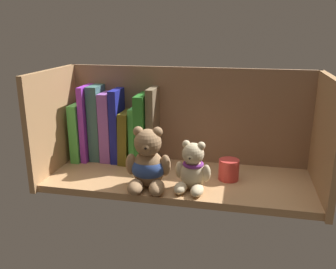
{
  "coord_description": "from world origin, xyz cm",
  "views": [
    {
      "loc": [
        16.76,
        -93.84,
        43.69
      ],
      "look_at": [
        -3.25,
        0.0,
        14.56
      ],
      "focal_mm": 38.56,
      "sensor_mm": 36.0,
      "label": 1
    }
  ],
  "objects_px": {
    "book_8": "(154,126)",
    "book_7": "(145,128)",
    "book_5": "(128,135)",
    "book_4": "(119,125)",
    "teddy_bear_smaller": "(192,169)",
    "book_6": "(136,134)",
    "book_1": "(90,122)",
    "book_0": "(83,130)",
    "teddy_bear_larger": "(148,164)",
    "pillar_candle": "(229,170)",
    "book_3": "(109,126)",
    "book_2": "(98,122)"
  },
  "relations": [
    {
      "from": "book_4",
      "to": "book_5",
      "type": "xyz_separation_m",
      "value": [
        0.03,
        0.0,
        -0.03
      ]
    },
    {
      "from": "book_5",
      "to": "teddy_bear_smaller",
      "type": "bearing_deg",
      "value": -37.29
    },
    {
      "from": "book_8",
      "to": "book_7",
      "type": "bearing_deg",
      "value": 180.0
    },
    {
      "from": "teddy_bear_smaller",
      "to": "book_2",
      "type": "bearing_deg",
      "value": 151.88
    },
    {
      "from": "book_8",
      "to": "teddy_bear_larger",
      "type": "distance_m",
      "value": 0.2
    },
    {
      "from": "book_5",
      "to": "teddy_bear_larger",
      "type": "relative_size",
      "value": 0.98
    },
    {
      "from": "book_2",
      "to": "book_6",
      "type": "distance_m",
      "value": 0.13
    },
    {
      "from": "book_4",
      "to": "book_6",
      "type": "relative_size",
      "value": 1.3
    },
    {
      "from": "book_7",
      "to": "book_8",
      "type": "relative_size",
      "value": 0.92
    },
    {
      "from": "book_2",
      "to": "book_5",
      "type": "bearing_deg",
      "value": 0.0
    },
    {
      "from": "teddy_bear_smaller",
      "to": "book_4",
      "type": "bearing_deg",
      "value": 145.96
    },
    {
      "from": "book_4",
      "to": "book_7",
      "type": "height_order",
      "value": "book_4"
    },
    {
      "from": "book_1",
      "to": "book_5",
      "type": "xyz_separation_m",
      "value": [
        0.13,
        0.0,
        -0.04
      ]
    },
    {
      "from": "teddy_bear_larger",
      "to": "teddy_bear_smaller",
      "type": "relative_size",
      "value": 1.26
    },
    {
      "from": "pillar_candle",
      "to": "book_7",
      "type": "bearing_deg",
      "value": 161.14
    },
    {
      "from": "book_1",
      "to": "book_5",
      "type": "bearing_deg",
      "value": 0.0
    },
    {
      "from": "book_6",
      "to": "teddy_bear_larger",
      "type": "bearing_deg",
      "value": -64.74
    },
    {
      "from": "book_2",
      "to": "teddy_bear_larger",
      "type": "xyz_separation_m",
      "value": [
        0.21,
        -0.19,
        -0.05
      ]
    },
    {
      "from": "book_0",
      "to": "book_4",
      "type": "relative_size",
      "value": 0.79
    },
    {
      "from": "book_8",
      "to": "teddy_bear_larger",
      "type": "height_order",
      "value": "book_8"
    },
    {
      "from": "book_1",
      "to": "book_3",
      "type": "distance_m",
      "value": 0.07
    },
    {
      "from": "book_0",
      "to": "book_7",
      "type": "xyz_separation_m",
      "value": [
        0.21,
        0.0,
        0.02
      ]
    },
    {
      "from": "book_0",
      "to": "pillar_candle",
      "type": "height_order",
      "value": "book_0"
    },
    {
      "from": "book_5",
      "to": "pillar_candle",
      "type": "xyz_separation_m",
      "value": [
        0.32,
        -0.09,
        -0.05
      ]
    },
    {
      "from": "teddy_bear_larger",
      "to": "book_7",
      "type": "bearing_deg",
      "value": 107.78
    },
    {
      "from": "book_7",
      "to": "teddy_bear_larger",
      "type": "relative_size",
      "value": 1.32
    },
    {
      "from": "book_2",
      "to": "teddy_bear_smaller",
      "type": "relative_size",
      "value": 1.8
    },
    {
      "from": "book_0",
      "to": "teddy_bear_smaller",
      "type": "height_order",
      "value": "book_0"
    },
    {
      "from": "book_6",
      "to": "book_5",
      "type": "bearing_deg",
      "value": 180.0
    },
    {
      "from": "book_5",
      "to": "book_4",
      "type": "bearing_deg",
      "value": 180.0
    },
    {
      "from": "book_1",
      "to": "book_4",
      "type": "xyz_separation_m",
      "value": [
        0.1,
        0.0,
        -0.0
      ]
    },
    {
      "from": "book_4",
      "to": "teddy_bear_larger",
      "type": "bearing_deg",
      "value": -52.1
    },
    {
      "from": "book_4",
      "to": "pillar_candle",
      "type": "relative_size",
      "value": 3.92
    },
    {
      "from": "book_8",
      "to": "pillar_candle",
      "type": "relative_size",
      "value": 4.06
    },
    {
      "from": "book_4",
      "to": "book_6",
      "type": "distance_m",
      "value": 0.06
    },
    {
      "from": "book_2",
      "to": "book_6",
      "type": "height_order",
      "value": "book_2"
    },
    {
      "from": "book_3",
      "to": "book_4",
      "type": "height_order",
      "value": "book_4"
    },
    {
      "from": "book_5",
      "to": "pillar_candle",
      "type": "distance_m",
      "value": 0.34
    },
    {
      "from": "book_5",
      "to": "pillar_candle",
      "type": "bearing_deg",
      "value": -15.78
    },
    {
      "from": "book_0",
      "to": "book_1",
      "type": "relative_size",
      "value": 0.77
    },
    {
      "from": "teddy_bear_larger",
      "to": "pillar_candle",
      "type": "distance_m",
      "value": 0.23
    },
    {
      "from": "book_3",
      "to": "book_6",
      "type": "distance_m",
      "value": 0.09
    },
    {
      "from": "book_3",
      "to": "teddy_bear_larger",
      "type": "xyz_separation_m",
      "value": [
        0.18,
        -0.19,
        -0.04
      ]
    },
    {
      "from": "book_7",
      "to": "teddy_bear_smaller",
      "type": "xyz_separation_m",
      "value": [
        0.18,
        -0.18,
        -0.05
      ]
    },
    {
      "from": "teddy_bear_smaller",
      "to": "book_0",
      "type": "bearing_deg",
      "value": 155.39
    },
    {
      "from": "book_7",
      "to": "book_8",
      "type": "xyz_separation_m",
      "value": [
        0.03,
        0.0,
        0.01
      ]
    },
    {
      "from": "book_1",
      "to": "pillar_candle",
      "type": "relative_size",
      "value": 4.06
    },
    {
      "from": "book_6",
      "to": "book_1",
      "type": "bearing_deg",
      "value": 180.0
    },
    {
      "from": "book_2",
      "to": "book_8",
      "type": "height_order",
      "value": "same"
    },
    {
      "from": "pillar_candle",
      "to": "book_1",
      "type": "bearing_deg",
      "value": 168.56
    }
  ]
}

